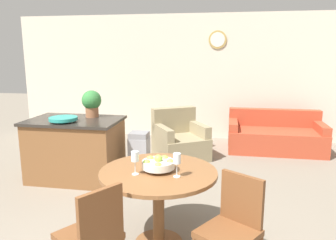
% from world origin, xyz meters
% --- Properties ---
extents(wall_back, '(8.00, 0.09, 2.70)m').
position_xyz_m(wall_back, '(0.00, 5.31, 1.35)').
color(wall_back, beige).
rests_on(wall_back, ground_plane).
extents(dining_table, '(1.12, 1.12, 0.78)m').
position_xyz_m(dining_table, '(0.15, 0.96, 0.60)').
color(dining_table, brown).
rests_on(dining_table, ground_plane).
extents(dining_chair_near_left, '(0.58, 0.58, 0.89)m').
position_xyz_m(dining_chair_near_left, '(-0.22, 0.26, 0.50)').
color(dining_chair_near_left, brown).
rests_on(dining_chair_near_left, ground_plane).
extents(dining_chair_near_right, '(0.58, 0.58, 0.89)m').
position_xyz_m(dining_chair_near_right, '(0.85, 0.59, 0.50)').
color(dining_chair_near_right, brown).
rests_on(dining_chair_near_right, ground_plane).
extents(fruit_bowl, '(0.31, 0.31, 0.16)m').
position_xyz_m(fruit_bowl, '(0.15, 0.96, 0.85)').
color(fruit_bowl, silver).
rests_on(fruit_bowl, dining_table).
extents(wine_glass_left, '(0.07, 0.07, 0.22)m').
position_xyz_m(wine_glass_left, '(-0.04, 0.83, 0.94)').
color(wine_glass_left, silver).
rests_on(wine_glass_left, dining_table).
extents(wine_glass_right, '(0.07, 0.07, 0.22)m').
position_xyz_m(wine_glass_right, '(0.35, 0.84, 0.94)').
color(wine_glass_right, silver).
rests_on(wine_glass_right, dining_table).
extents(kitchen_island, '(1.35, 0.89, 0.92)m').
position_xyz_m(kitchen_island, '(-1.43, 2.48, 0.46)').
color(kitchen_island, brown).
rests_on(kitchen_island, ground_plane).
extents(teal_bowl, '(0.40, 0.40, 0.07)m').
position_xyz_m(teal_bowl, '(-1.49, 2.28, 0.96)').
color(teal_bowl, teal).
rests_on(teal_bowl, kitchen_island).
extents(potted_plant, '(0.29, 0.29, 0.40)m').
position_xyz_m(potted_plant, '(-1.24, 2.71, 1.14)').
color(potted_plant, '#A36642').
rests_on(potted_plant, kitchen_island).
extents(trash_bin, '(0.28, 0.27, 0.71)m').
position_xyz_m(trash_bin, '(-0.50, 2.69, 0.35)').
color(trash_bin, '#9E9EA3').
rests_on(trash_bin, ground_plane).
extents(couch, '(1.78, 0.92, 0.76)m').
position_xyz_m(couch, '(1.73, 4.54, 0.27)').
color(couch, '#B24228').
rests_on(couch, ground_plane).
extents(armchair, '(1.16, 1.17, 0.88)m').
position_xyz_m(armchair, '(-0.04, 3.79, 0.29)').
color(armchair, '#998966').
rests_on(armchair, ground_plane).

